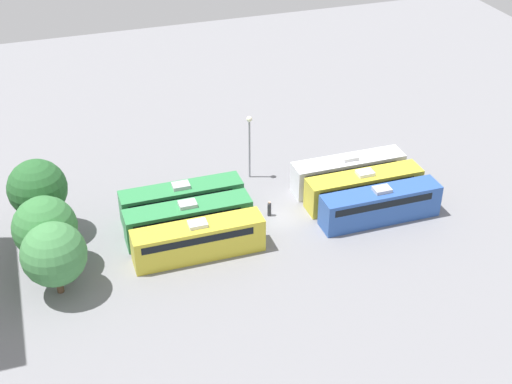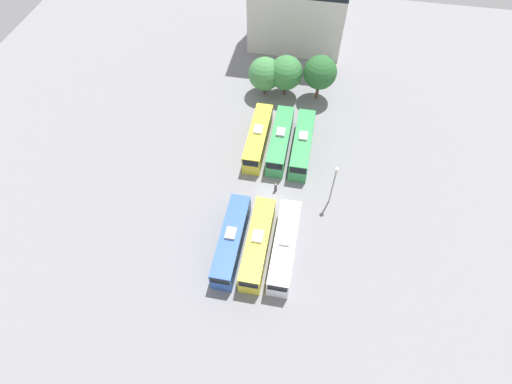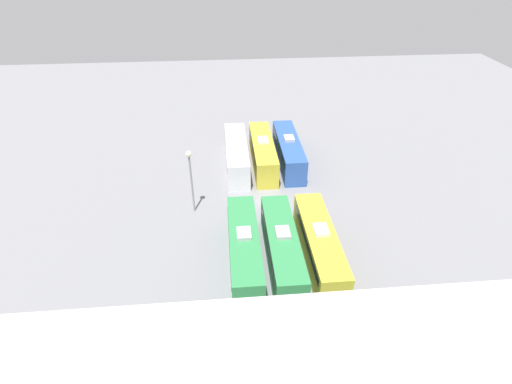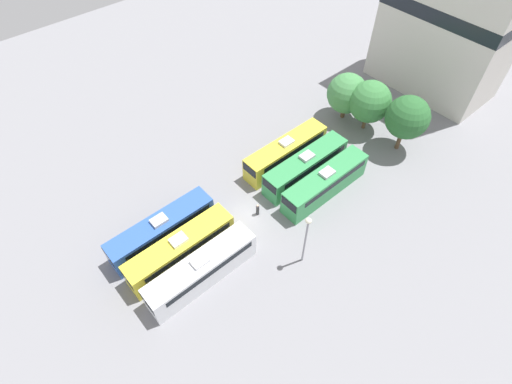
% 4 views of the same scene
% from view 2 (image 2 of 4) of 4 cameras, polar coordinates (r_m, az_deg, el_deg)
% --- Properties ---
extents(ground_plane, '(112.71, 112.71, 0.00)m').
position_cam_2_polar(ground_plane, '(54.68, 1.97, -0.35)').
color(ground_plane, gray).
extents(bus_0, '(2.57, 11.63, 3.55)m').
position_cam_2_polar(bus_0, '(48.84, -3.52, -6.83)').
color(bus_0, '#2D56A8').
rests_on(bus_0, ground_plane).
extents(bus_1, '(2.57, 11.63, 3.55)m').
position_cam_2_polar(bus_1, '(48.54, 0.25, -7.28)').
color(bus_1, gold).
rests_on(bus_1, ground_plane).
extents(bus_2, '(2.57, 11.63, 3.55)m').
position_cam_2_polar(bus_2, '(48.46, 4.09, -7.69)').
color(bus_2, silver).
rests_on(bus_2, ground_plane).
extents(bus_3, '(2.57, 11.63, 3.55)m').
position_cam_2_polar(bus_3, '(59.27, 0.31, 7.84)').
color(bus_3, gold).
rests_on(bus_3, ground_plane).
extents(bus_4, '(2.57, 11.63, 3.55)m').
position_cam_2_polar(bus_4, '(59.01, 3.49, 7.46)').
color(bus_4, '#338C4C').
rests_on(bus_4, ground_plane).
extents(bus_5, '(2.57, 11.63, 3.55)m').
position_cam_2_polar(bus_5, '(58.77, 6.64, 6.89)').
color(bus_5, '#338C4C').
rests_on(bus_5, ground_plane).
extents(worker_person, '(0.36, 0.36, 1.61)m').
position_cam_2_polar(worker_person, '(54.49, 2.82, 0.63)').
color(worker_person, '#333338').
rests_on(worker_person, ground_plane).
extents(light_pole, '(0.60, 0.60, 7.02)m').
position_cam_2_polar(light_pole, '(51.06, 11.14, 1.81)').
color(light_pole, gray).
rests_on(light_pole, ground_plane).
extents(tree_0, '(5.31, 5.31, 6.53)m').
position_cam_2_polar(tree_0, '(67.01, 1.26, 16.51)').
color(tree_0, brown).
rests_on(tree_0, ground_plane).
extents(tree_1, '(5.42, 5.42, 6.99)m').
position_cam_2_polar(tree_1, '(66.72, 4.30, 16.62)').
color(tree_1, brown).
rests_on(tree_1, ground_plane).
extents(tree_2, '(5.29, 5.29, 7.62)m').
position_cam_2_polar(tree_2, '(66.23, 9.15, 16.49)').
color(tree_2, brown).
rests_on(tree_2, ground_plane).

